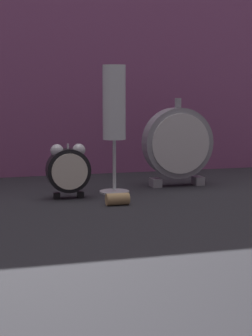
{
  "coord_description": "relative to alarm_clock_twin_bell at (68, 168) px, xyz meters",
  "views": [
    {
      "loc": [
        -0.31,
        -1.03,
        0.21
      ],
      "look_at": [
        0.0,
        0.08,
        0.05
      ],
      "focal_mm": 60.0,
      "sensor_mm": 36.0,
      "label": 1
    }
  ],
  "objects": [
    {
      "name": "fabric_backdrop_drape",
      "position": [
        0.13,
        0.3,
        0.26
      ],
      "size": [
        1.28,
        0.01,
        0.64
      ],
      "primitive_type": "cube",
      "color": "#8E4C7F",
      "rests_on": "ground_plane"
    },
    {
      "name": "wine_cork",
      "position": [
        0.07,
        -0.09,
        -0.05
      ],
      "size": [
        0.04,
        0.02,
        0.02
      ],
      "primitive_type": "cylinder",
      "rotation": [
        0.0,
        1.57,
        0.0
      ],
      "color": "tan",
      "rests_on": "ground_plane"
    },
    {
      "name": "mantel_clock_silver",
      "position": [
        0.25,
        0.08,
        0.03
      ],
      "size": [
        0.15,
        0.04,
        0.19
      ],
      "color": "gray",
      "rests_on": "ground_plane"
    },
    {
      "name": "ground_plane",
      "position": [
        0.13,
        -0.03,
        -0.06
      ],
      "size": [
        4.0,
        4.0,
        0.0
      ],
      "primitive_type": "plane",
      "color": "#232328"
    },
    {
      "name": "alarm_clock_twin_bell",
      "position": [
        0.0,
        0.0,
        0.0
      ],
      "size": [
        0.08,
        0.03,
        0.11
      ],
      "color": "black",
      "rests_on": "ground_plane"
    },
    {
      "name": "champagne_flute",
      "position": [
        0.1,
        0.04,
        0.11
      ],
      "size": [
        0.06,
        0.06,
        0.26
      ],
      "color": "silver",
      "rests_on": "ground_plane"
    }
  ]
}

